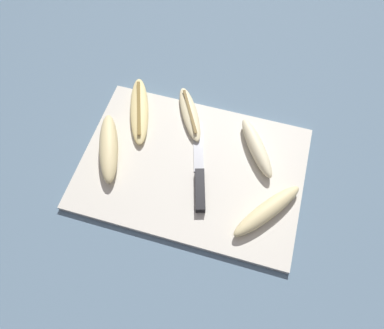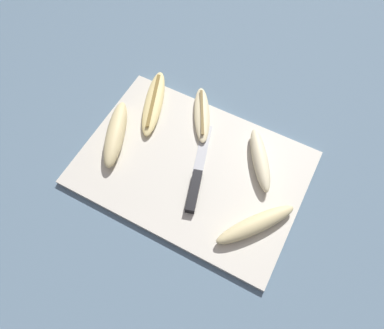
% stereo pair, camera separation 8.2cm
% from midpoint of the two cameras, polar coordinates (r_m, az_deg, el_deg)
% --- Properties ---
extents(ground_plane, '(4.00, 4.00, 0.00)m').
position_cam_midpoint_polar(ground_plane, '(0.83, 2.78, -0.98)').
color(ground_plane, slate).
extents(cutting_board, '(0.49, 0.34, 0.01)m').
position_cam_midpoint_polar(cutting_board, '(0.83, 2.80, -0.79)').
color(cutting_board, beige).
rests_on(cutting_board, ground_plane).
extents(knife, '(0.08, 0.22, 0.02)m').
position_cam_midpoint_polar(knife, '(0.80, 3.50, -2.99)').
color(knife, black).
rests_on(knife, cutting_board).
extents(banana_ripe_center, '(0.14, 0.16, 0.03)m').
position_cam_midpoint_polar(banana_ripe_center, '(0.77, 12.70, -9.19)').
color(banana_ripe_center, beige).
rests_on(banana_ripe_center, cutting_board).
extents(banana_mellow_near, '(0.11, 0.18, 0.04)m').
position_cam_midpoint_polar(banana_mellow_near, '(0.86, -8.91, 4.45)').
color(banana_mellow_near, beige).
rests_on(banana_mellow_near, cutting_board).
extents(banana_golden_short, '(0.11, 0.20, 0.02)m').
position_cam_midpoint_polar(banana_golden_short, '(0.91, -3.29, 9.19)').
color(banana_golden_short, '#EDD689').
rests_on(banana_golden_short, cutting_board).
extents(banana_cream_curved, '(0.11, 0.16, 0.02)m').
position_cam_midpoint_polar(banana_cream_curved, '(0.89, 4.15, 7.41)').
color(banana_cream_curved, beige).
rests_on(banana_cream_curved, cutting_board).
extents(banana_bright_far, '(0.11, 0.15, 0.03)m').
position_cam_midpoint_polar(banana_bright_far, '(0.83, 13.09, 0.49)').
color(banana_bright_far, beige).
rests_on(banana_bright_far, cutting_board).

